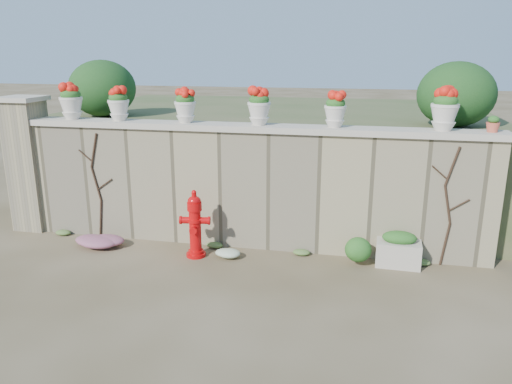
% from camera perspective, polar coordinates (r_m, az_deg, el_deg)
% --- Properties ---
extents(ground, '(80.00, 80.00, 0.00)m').
position_cam_1_polar(ground, '(7.22, -4.38, -11.10)').
color(ground, '#473B23').
rests_on(ground, ground).
extents(stone_wall, '(8.00, 0.40, 2.00)m').
position_cam_1_polar(stone_wall, '(8.49, -1.09, 0.35)').
color(stone_wall, gray).
rests_on(stone_wall, ground).
extents(wall_cap, '(8.10, 0.52, 0.10)m').
position_cam_1_polar(wall_cap, '(8.27, -1.12, 7.38)').
color(wall_cap, '#B9AD9D').
rests_on(wall_cap, stone_wall).
extents(gate_pillar, '(0.72, 0.72, 2.48)m').
position_cam_1_polar(gate_pillar, '(10.19, -24.49, 3.03)').
color(gate_pillar, gray).
rests_on(gate_pillar, ground).
extents(raised_fill, '(9.00, 6.00, 2.00)m').
position_cam_1_polar(raised_fill, '(11.54, 2.57, 4.50)').
color(raised_fill, '#384C23').
rests_on(raised_fill, ground).
extents(back_shrub_left, '(1.30, 1.30, 1.10)m').
position_cam_1_polar(back_shrub_left, '(10.50, -17.14, 11.25)').
color(back_shrub_left, '#143814').
rests_on(back_shrub_left, raised_fill).
extents(back_shrub_right, '(1.30, 1.30, 1.10)m').
position_cam_1_polar(back_shrub_right, '(9.31, 21.89, 10.31)').
color(back_shrub_right, '#143814').
rests_on(back_shrub_right, raised_fill).
extents(vine_left, '(0.60, 0.04, 1.91)m').
position_cam_1_polar(vine_left, '(9.27, -17.72, 0.86)').
color(vine_left, black).
rests_on(vine_left, ground).
extents(vine_right, '(0.60, 0.04, 1.91)m').
position_cam_1_polar(vine_right, '(8.18, 21.13, -1.42)').
color(vine_right, black).
rests_on(vine_right, ground).
extents(fire_hydrant, '(0.49, 0.35, 1.12)m').
position_cam_1_polar(fire_hydrant, '(8.16, -6.99, -3.62)').
color(fire_hydrant, '#BF0709').
rests_on(fire_hydrant, ground).
extents(planter_box, '(0.69, 0.42, 0.57)m').
position_cam_1_polar(planter_box, '(8.18, 15.97, -6.36)').
color(planter_box, '#B9AD9D').
rests_on(planter_box, ground).
extents(green_shrub, '(0.65, 0.59, 0.62)m').
position_cam_1_polar(green_shrub, '(7.98, 11.28, -6.24)').
color(green_shrub, '#1E5119').
rests_on(green_shrub, ground).
extents(magenta_clump, '(0.97, 0.65, 0.26)m').
position_cam_1_polar(magenta_clump, '(9.05, -17.86, -5.23)').
color(magenta_clump, '#C5278F').
rests_on(magenta_clump, ground).
extents(white_flowers, '(0.54, 0.43, 0.19)m').
position_cam_1_polar(white_flowers, '(8.19, -3.22, -6.95)').
color(white_flowers, white).
rests_on(white_flowers, ground).
extents(urn_pot_0, '(0.40, 0.40, 0.62)m').
position_cam_1_polar(urn_pot_0, '(9.46, -20.38, 9.67)').
color(urn_pot_0, beige).
rests_on(urn_pot_0, wall_cap).
extents(urn_pot_1, '(0.37, 0.37, 0.57)m').
position_cam_1_polar(urn_pot_1, '(9.02, -15.44, 9.66)').
color(urn_pot_1, beige).
rests_on(urn_pot_1, wall_cap).
extents(urn_pot_2, '(0.36, 0.36, 0.57)m').
position_cam_1_polar(urn_pot_2, '(8.53, -8.09, 9.73)').
color(urn_pot_2, beige).
rests_on(urn_pot_2, wall_cap).
extents(urn_pot_3, '(0.38, 0.38, 0.59)m').
position_cam_1_polar(urn_pot_3, '(8.18, 0.36, 9.71)').
color(urn_pot_3, beige).
rests_on(urn_pot_3, wall_cap).
extents(urn_pot_4, '(0.35, 0.35, 0.55)m').
position_cam_1_polar(urn_pot_4, '(8.02, 9.05, 9.23)').
color(urn_pot_4, beige).
rests_on(urn_pot_4, wall_cap).
extents(urn_pot_5, '(0.41, 0.41, 0.65)m').
position_cam_1_polar(urn_pot_5, '(8.09, 20.77, 8.83)').
color(urn_pot_5, beige).
rests_on(urn_pot_5, wall_cap).
extents(terracotta_pot, '(0.20, 0.20, 0.24)m').
position_cam_1_polar(terracotta_pot, '(8.25, 25.45, 6.94)').
color(terracotta_pot, '#C8553D').
rests_on(terracotta_pot, wall_cap).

